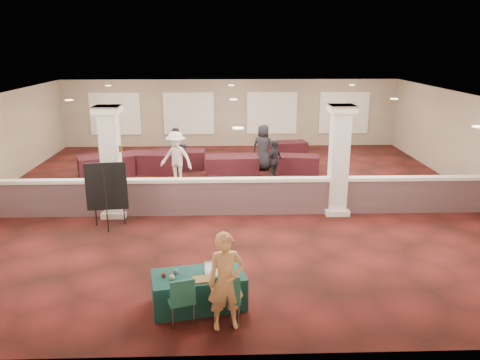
{
  "coord_description": "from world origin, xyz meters",
  "views": [
    {
      "loc": [
        -0.26,
        -14.46,
        4.86
      ],
      "look_at": [
        0.14,
        -2.0,
        1.19
      ],
      "focal_mm": 35.0,
      "sensor_mm": 36.0,
      "label": 1
    }
  ],
  "objects_px": {
    "near_table": "(199,290)",
    "far_table_front_right": "(297,164)",
    "far_table_back_center": "(182,159)",
    "far_table_front_center": "(232,166)",
    "attendee_b": "(176,158)",
    "conf_chair_side": "(182,296)",
    "far_table_front_left": "(106,166)",
    "attendee_a": "(177,148)",
    "easel_board": "(106,187)",
    "conf_chair_main": "(227,294)",
    "far_table_back_right": "(288,149)",
    "woman": "(226,282)",
    "attendee_d": "(263,147)",
    "far_table_back_left": "(151,163)",
    "attendee_c": "(274,161)"
  },
  "relations": [
    {
      "from": "far_table_front_left",
      "to": "far_table_front_center",
      "type": "height_order",
      "value": "far_table_front_left"
    },
    {
      "from": "near_table",
      "to": "far_table_front_right",
      "type": "bearing_deg",
      "value": 59.59
    },
    {
      "from": "conf_chair_main",
      "to": "far_table_front_center",
      "type": "height_order",
      "value": "conf_chair_main"
    },
    {
      "from": "far_table_front_left",
      "to": "attendee_b",
      "type": "height_order",
      "value": "attendee_b"
    },
    {
      "from": "attendee_a",
      "to": "far_table_back_right",
      "type": "bearing_deg",
      "value": 6.05
    },
    {
      "from": "far_table_front_left",
      "to": "attendee_d",
      "type": "xyz_separation_m",
      "value": [
        5.99,
        0.78,
        0.5
      ]
    },
    {
      "from": "near_table",
      "to": "easel_board",
      "type": "relative_size",
      "value": 0.94
    },
    {
      "from": "far_table_front_center",
      "to": "attendee_b",
      "type": "height_order",
      "value": "attendee_b"
    },
    {
      "from": "easel_board",
      "to": "far_table_front_right",
      "type": "distance_m",
      "value": 8.13
    },
    {
      "from": "attendee_c",
      "to": "far_table_back_right",
      "type": "bearing_deg",
      "value": 25.94
    },
    {
      "from": "far_table_front_center",
      "to": "attendee_c",
      "type": "relative_size",
      "value": 1.28
    },
    {
      "from": "conf_chair_main",
      "to": "attendee_d",
      "type": "height_order",
      "value": "attendee_d"
    },
    {
      "from": "conf_chair_main",
      "to": "conf_chair_side",
      "type": "relative_size",
      "value": 1.07
    },
    {
      "from": "far_table_front_center",
      "to": "attendee_c",
      "type": "distance_m",
      "value": 1.7
    },
    {
      "from": "easel_board",
      "to": "far_table_back_center",
      "type": "height_order",
      "value": "easel_board"
    },
    {
      "from": "near_table",
      "to": "far_table_front_center",
      "type": "bearing_deg",
      "value": 73.83
    },
    {
      "from": "near_table",
      "to": "attendee_d",
      "type": "distance_m",
      "value": 10.22
    },
    {
      "from": "conf_chair_main",
      "to": "attendee_a",
      "type": "xyz_separation_m",
      "value": [
        -1.92,
        10.87,
        0.23
      ]
    },
    {
      "from": "far_table_back_left",
      "to": "attendee_d",
      "type": "distance_m",
      "value": 4.41
    },
    {
      "from": "far_table_front_left",
      "to": "far_table_front_right",
      "type": "distance_m",
      "value": 7.27
    },
    {
      "from": "conf_chair_main",
      "to": "attendee_a",
      "type": "relative_size",
      "value": 0.61
    },
    {
      "from": "far_table_front_right",
      "to": "attendee_c",
      "type": "height_order",
      "value": "attendee_c"
    },
    {
      "from": "far_table_front_left",
      "to": "attendee_d",
      "type": "distance_m",
      "value": 6.06
    },
    {
      "from": "conf_chair_side",
      "to": "attendee_d",
      "type": "distance_m",
      "value": 10.83
    },
    {
      "from": "conf_chair_side",
      "to": "attendee_c",
      "type": "height_order",
      "value": "attendee_c"
    },
    {
      "from": "far_table_front_center",
      "to": "attendee_d",
      "type": "xyz_separation_m",
      "value": [
        1.25,
        0.96,
        0.51
      ]
    },
    {
      "from": "conf_chair_side",
      "to": "far_table_front_right",
      "type": "height_order",
      "value": "conf_chair_side"
    },
    {
      "from": "conf_chair_side",
      "to": "far_table_front_right",
      "type": "distance_m",
      "value": 10.7
    },
    {
      "from": "woman",
      "to": "attendee_a",
      "type": "height_order",
      "value": "woman"
    },
    {
      "from": "near_table",
      "to": "attendee_b",
      "type": "relative_size",
      "value": 0.91
    },
    {
      "from": "woman",
      "to": "attendee_a",
      "type": "xyz_separation_m",
      "value": [
        -1.9,
        10.98,
        -0.07
      ]
    },
    {
      "from": "far_table_back_left",
      "to": "attendee_c",
      "type": "xyz_separation_m",
      "value": [
        4.64,
        -1.32,
        0.37
      ]
    },
    {
      "from": "woman",
      "to": "far_table_back_right",
      "type": "bearing_deg",
      "value": 66.04
    },
    {
      "from": "far_table_front_center",
      "to": "far_table_back_center",
      "type": "bearing_deg",
      "value": 147.51
    },
    {
      "from": "far_table_back_center",
      "to": "far_table_front_center",
      "type": "bearing_deg",
      "value": -32.49
    },
    {
      "from": "far_table_front_center",
      "to": "attendee_b",
      "type": "relative_size",
      "value": 1.02
    },
    {
      "from": "far_table_front_right",
      "to": "attendee_b",
      "type": "height_order",
      "value": "attendee_b"
    },
    {
      "from": "near_table",
      "to": "far_table_front_right",
      "type": "xyz_separation_m",
      "value": [
        3.29,
        9.5,
        0.01
      ]
    },
    {
      "from": "far_table_front_left",
      "to": "far_table_back_right",
      "type": "relative_size",
      "value": 1.21
    },
    {
      "from": "far_table_back_left",
      "to": "attendee_a",
      "type": "bearing_deg",
      "value": 30.9
    },
    {
      "from": "near_table",
      "to": "far_table_back_left",
      "type": "distance_m",
      "value": 9.98
    },
    {
      "from": "conf_chair_side",
      "to": "attendee_b",
      "type": "bearing_deg",
      "value": 79.34
    },
    {
      "from": "far_table_back_left",
      "to": "far_table_front_left",
      "type": "bearing_deg",
      "value": -163.47
    },
    {
      "from": "easel_board",
      "to": "far_table_back_right",
      "type": "xyz_separation_m",
      "value": [
        5.93,
        8.18,
        -0.84
      ]
    },
    {
      "from": "attendee_c",
      "to": "attendee_b",
      "type": "bearing_deg",
      "value": 134.77
    },
    {
      "from": "near_table",
      "to": "conf_chair_side",
      "type": "distance_m",
      "value": 0.68
    },
    {
      "from": "far_table_front_left",
      "to": "attendee_a",
      "type": "xyz_separation_m",
      "value": [
        2.59,
        1.06,
        0.42
      ]
    },
    {
      "from": "conf_chair_main",
      "to": "conf_chair_side",
      "type": "xyz_separation_m",
      "value": [
        -0.81,
        0.01,
        -0.04
      ]
    },
    {
      "from": "easel_board",
      "to": "woman",
      "type": "height_order",
      "value": "easel_board"
    },
    {
      "from": "far_table_front_center",
      "to": "far_table_front_right",
      "type": "bearing_deg",
      "value": 10.26
    }
  ]
}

